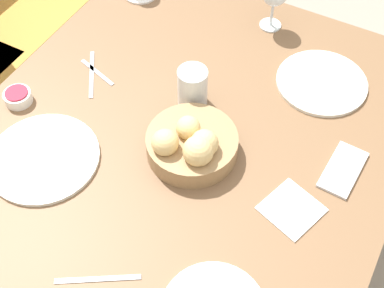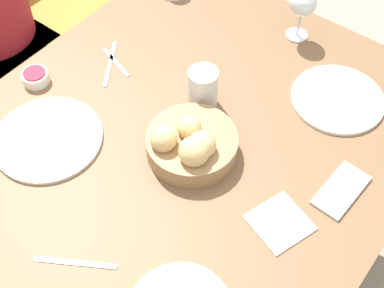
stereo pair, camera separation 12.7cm
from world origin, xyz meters
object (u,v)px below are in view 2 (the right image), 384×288
wine_glass (303,4)px  fork_silver (75,263)px  plate_near_right (337,99)px  jam_bowl_berry (35,77)px  knife_silver (110,64)px  napkin (280,222)px  cell_phone (341,190)px  plate_far_center (48,139)px  spoon_coffee (116,62)px  water_tumbler (203,88)px  bread_basket (191,144)px

wine_glass → fork_silver: size_ratio=1.00×
plate_near_right → fork_silver: (-0.75, 0.21, -0.00)m
jam_bowl_berry → knife_silver: 0.20m
napkin → cell_phone: (0.16, -0.07, 0.00)m
cell_phone → plate_far_center: bearing=115.8°
knife_silver → spoon_coffee: bearing=-35.6°
water_tumbler → napkin: (-0.18, -0.35, -0.05)m
bread_basket → cell_phone: bearing=-68.9°
wine_glass → bread_basket: bearing=-177.6°
bread_basket → wine_glass: 0.53m
spoon_coffee → napkin: bearing=-103.3°
plate_near_right → knife_silver: (-0.27, 0.56, -0.00)m
jam_bowl_berry → knife_silver: size_ratio=0.47×
plate_far_center → wine_glass: 0.77m
jam_bowl_berry → wine_glass: bearing=-37.7°
knife_silver → cell_phone: (0.02, -0.71, 0.00)m
jam_bowl_berry → plate_far_center: bearing=-124.3°
plate_near_right → napkin: (-0.40, -0.08, -0.00)m
napkin → wine_glass: bearing=27.8°
plate_near_right → knife_silver: 0.62m
water_tumbler → wine_glass: bearing=-8.6°
spoon_coffee → napkin: size_ratio=0.88×
bread_basket → plate_far_center: bearing=120.7°
fork_silver → knife_silver: (0.48, 0.35, 0.00)m
jam_bowl_berry → water_tumbler: bearing=-62.0°
fork_silver → cell_phone: 0.61m
spoon_coffee → bread_basket: bearing=-108.6°
plate_far_center → wine_glass: bearing=-21.8°
plate_far_center → water_tumbler: water_tumbler is taller
cell_phone → bread_basket: bearing=111.1°
water_tumbler → fork_silver: bearing=-173.2°
plate_far_center → water_tumbler: bearing=-34.3°
water_tumbler → cell_phone: bearing=-92.9°
bread_basket → napkin: 0.27m
plate_near_right → jam_bowl_berry: jam_bowl_berry is taller
plate_near_right → spoon_coffee: bearing=114.6°
water_tumbler → knife_silver: (-0.04, 0.29, -0.05)m
bread_basket → jam_bowl_berry: size_ratio=3.05×
wine_glass → napkin: wine_glass is taller
cell_phone → fork_silver: bearing=144.9°
bread_basket → plate_near_right: size_ratio=0.90×
wine_glass → fork_silver: wine_glass is taller
plate_near_right → plate_far_center: size_ratio=0.91×
fork_silver → cell_phone: cell_phone is taller
fork_silver → knife_silver: size_ratio=1.02×
plate_far_center → jam_bowl_berry: bearing=55.7°
jam_bowl_berry → spoon_coffee: bearing=-32.9°
plate_near_right → napkin: size_ratio=1.64×
bread_basket → plate_far_center: (-0.18, 0.31, -0.04)m
wine_glass → spoon_coffee: (-0.41, 0.34, -0.11)m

